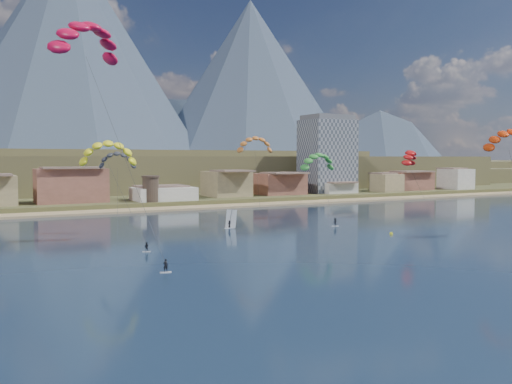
% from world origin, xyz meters
% --- Properties ---
extents(ground, '(2400.00, 2400.00, 0.00)m').
position_xyz_m(ground, '(0.00, 0.00, 0.00)').
color(ground, black).
rests_on(ground, ground).
extents(beach, '(2200.00, 12.00, 0.90)m').
position_xyz_m(beach, '(0.00, 106.00, 0.25)').
color(beach, tan).
rests_on(beach, ground).
extents(land, '(2200.00, 900.00, 4.00)m').
position_xyz_m(land, '(0.00, 560.00, 0.00)').
color(land, brown).
rests_on(land, ground).
extents(foothills, '(940.00, 210.00, 18.00)m').
position_xyz_m(foothills, '(22.39, 232.47, 9.08)').
color(foothills, brown).
rests_on(foothills, ground).
extents(apartment_tower, '(20.00, 16.00, 32.00)m').
position_xyz_m(apartment_tower, '(85.00, 128.00, 17.82)').
color(apartment_tower, gray).
rests_on(apartment_tower, ground).
extents(watchtower, '(5.82, 5.82, 8.60)m').
position_xyz_m(watchtower, '(5.00, 114.00, 6.37)').
color(watchtower, '#47382D').
rests_on(watchtower, ground).
extents(kitesurfer_red, '(15.48, 22.05, 40.13)m').
position_xyz_m(kitesurfer_red, '(-30.60, 31.80, 35.70)').
color(kitesurfer_red, silver).
rests_on(kitesurfer_red, ground).
extents(kitesurfer_yellow, '(11.84, 17.87, 22.84)m').
position_xyz_m(kitesurfer_yellow, '(-23.56, 48.41, 18.01)').
color(kitesurfer_yellow, silver).
rests_on(kitesurfer_yellow, ground).
extents(kitesurfer_orange, '(14.40, 15.84, 24.78)m').
position_xyz_m(kitesurfer_orange, '(49.34, 15.47, 20.59)').
color(kitesurfer_orange, silver).
rests_on(kitesurfer_orange, ground).
extents(kitesurfer_green, '(12.08, 18.77, 21.77)m').
position_xyz_m(kitesurfer_green, '(35.48, 63.04, 15.95)').
color(kitesurfer_green, silver).
rests_on(kitesurfer_green, ground).
extents(distant_kite_dark, '(8.72, 7.03, 19.21)m').
position_xyz_m(distant_kite_dark, '(-19.36, 58.38, 16.50)').
color(distant_kite_dark, '#262626').
rests_on(distant_kite_dark, ground).
extents(distant_kite_orange, '(10.03, 6.67, 23.23)m').
position_xyz_m(distant_kite_orange, '(16.49, 63.35, 20.39)').
color(distant_kite_orange, '#262626').
rests_on(distant_kite_orange, ground).
extents(distant_kite_red, '(9.63, 8.62, 20.02)m').
position_xyz_m(distant_kite_red, '(58.90, 53.61, 17.02)').
color(distant_kite_red, '#262626').
rests_on(distant_kite_red, ground).
extents(windsurfer, '(2.44, 2.65, 4.28)m').
position_xyz_m(windsurfer, '(6.08, 56.13, 1.36)').
color(windsurfer, silver).
rests_on(windsurfer, ground).
extents(buoy, '(0.76, 0.76, 0.76)m').
position_xyz_m(buoy, '(32.07, 30.52, 0.13)').
color(buoy, yellow).
rests_on(buoy, ground).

